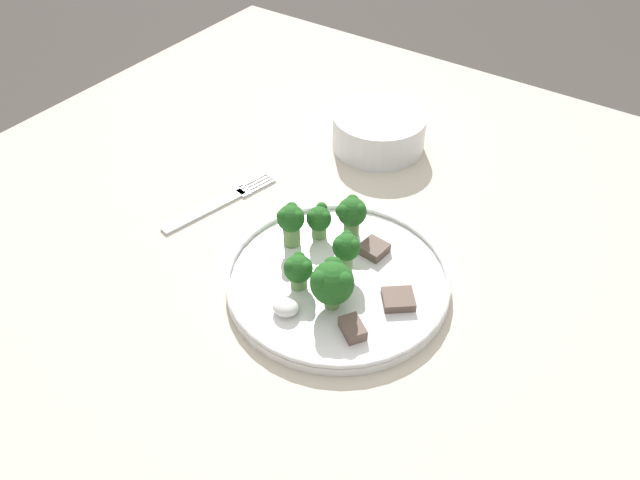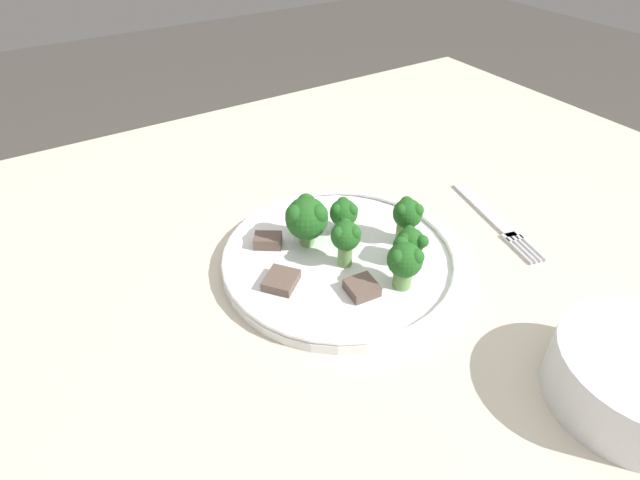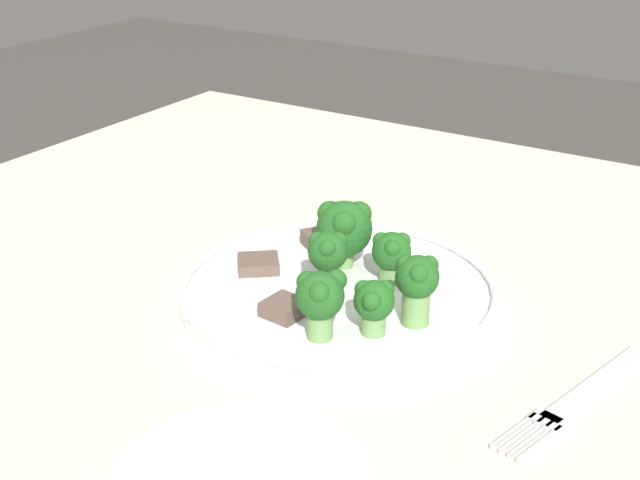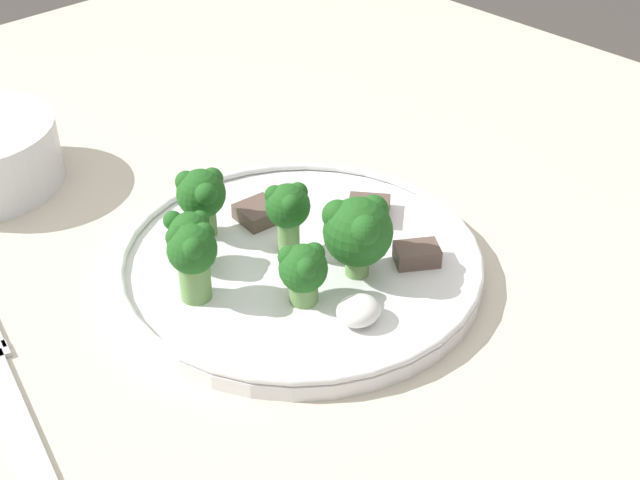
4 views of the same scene
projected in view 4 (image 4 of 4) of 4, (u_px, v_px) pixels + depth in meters
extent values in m
cube|color=beige|center=(196.00, 281.00, 0.69)|extent=(1.18, 1.11, 0.03)
cylinder|color=brown|center=(286.00, 192.00, 1.50)|extent=(0.06, 0.06, 0.71)
cylinder|color=white|center=(301.00, 266.00, 0.67)|extent=(0.27, 0.27, 0.01)
torus|color=white|center=(301.00, 256.00, 0.67)|extent=(0.27, 0.27, 0.01)
cube|color=silver|center=(17.00, 417.00, 0.55)|extent=(0.05, 0.13, 0.00)
cylinder|color=#709E56|center=(289.00, 235.00, 0.67)|extent=(0.02, 0.02, 0.03)
sphere|color=#215B1E|center=(288.00, 206.00, 0.66)|extent=(0.03, 0.03, 0.03)
sphere|color=#215B1E|center=(298.00, 192.00, 0.66)|extent=(0.02, 0.02, 0.02)
sphere|color=#215B1E|center=(275.00, 195.00, 0.65)|extent=(0.02, 0.02, 0.02)
sphere|color=#215B1E|center=(291.00, 204.00, 0.64)|extent=(0.02, 0.02, 0.02)
cylinder|color=#709E56|center=(304.00, 291.00, 0.62)|extent=(0.02, 0.02, 0.02)
sphere|color=#215B1E|center=(303.00, 268.00, 0.61)|extent=(0.03, 0.03, 0.03)
sphere|color=#215B1E|center=(314.00, 253.00, 0.61)|extent=(0.02, 0.02, 0.02)
sphere|color=#215B1E|center=(289.00, 257.00, 0.61)|extent=(0.02, 0.02, 0.02)
sphere|color=#215B1E|center=(307.00, 268.00, 0.60)|extent=(0.02, 0.02, 0.02)
cylinder|color=#709E56|center=(195.00, 280.00, 0.62)|extent=(0.02, 0.02, 0.03)
sphere|color=#215B1E|center=(192.00, 249.00, 0.61)|extent=(0.04, 0.04, 0.04)
sphere|color=#215B1E|center=(203.00, 234.00, 0.61)|extent=(0.02, 0.02, 0.02)
sphere|color=#215B1E|center=(177.00, 237.00, 0.61)|extent=(0.02, 0.02, 0.02)
sphere|color=#215B1E|center=(193.00, 248.00, 0.60)|extent=(0.02, 0.02, 0.02)
cylinder|color=#709E56|center=(204.00, 221.00, 0.69)|extent=(0.02, 0.02, 0.02)
sphere|color=#215B1E|center=(201.00, 194.00, 0.68)|extent=(0.04, 0.04, 0.04)
sphere|color=#215B1E|center=(212.00, 179.00, 0.68)|extent=(0.02, 0.02, 0.02)
sphere|color=#215B1E|center=(186.00, 182.00, 0.67)|extent=(0.02, 0.02, 0.02)
sphere|color=#215B1E|center=(202.00, 192.00, 0.66)|extent=(0.02, 0.02, 0.02)
cylinder|color=#709E56|center=(192.00, 256.00, 0.66)|extent=(0.02, 0.02, 0.02)
sphere|color=#215B1E|center=(190.00, 233.00, 0.65)|extent=(0.03, 0.03, 0.03)
sphere|color=#215B1E|center=(200.00, 220.00, 0.65)|extent=(0.01, 0.01, 0.01)
sphere|color=#215B1E|center=(177.00, 223.00, 0.64)|extent=(0.01, 0.01, 0.01)
sphere|color=#215B1E|center=(191.00, 233.00, 0.63)|extent=(0.01, 0.01, 0.01)
cylinder|color=#709E56|center=(357.00, 263.00, 0.65)|extent=(0.02, 0.02, 0.02)
sphere|color=#215B1E|center=(358.00, 232.00, 0.63)|extent=(0.05, 0.05, 0.05)
sphere|color=#215B1E|center=(373.00, 210.00, 0.64)|extent=(0.02, 0.02, 0.02)
sphere|color=#215B1E|center=(338.00, 215.00, 0.63)|extent=(0.02, 0.02, 0.02)
sphere|color=#215B1E|center=(365.00, 230.00, 0.62)|extent=(0.02, 0.02, 0.02)
cube|color=brown|center=(261.00, 215.00, 0.71)|extent=(0.03, 0.03, 0.01)
cube|color=brown|center=(417.00, 254.00, 0.66)|extent=(0.04, 0.04, 0.01)
cube|color=brown|center=(368.00, 210.00, 0.71)|extent=(0.05, 0.05, 0.01)
ellipsoid|color=white|center=(359.00, 311.00, 0.61)|extent=(0.03, 0.03, 0.02)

